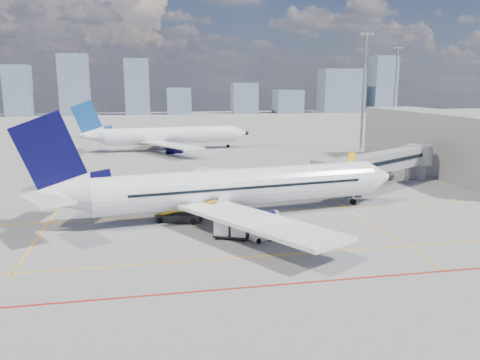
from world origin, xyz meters
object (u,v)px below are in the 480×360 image
object	(u,v)px
ramp_worker	(278,228)
second_aircraft	(164,136)
main_aircraft	(226,189)
baggage_tug	(260,234)
belt_loader	(180,215)
cargo_dolly	(231,228)

from	to	relation	value
ramp_worker	second_aircraft	bearing A→B (deg)	15.41
main_aircraft	second_aircraft	xyz separation A→B (m)	(-4.95, 55.56, 0.01)
baggage_tug	belt_loader	distance (m)	10.45
baggage_tug	belt_loader	world-z (taller)	belt_loader
cargo_dolly	belt_loader	bearing A→B (deg)	148.03
baggage_tug	ramp_worker	xyz separation A→B (m)	(2.06, 1.13, 0.09)
second_aircraft	cargo_dolly	xyz separation A→B (m)	(4.25, -63.14, -2.22)
baggage_tug	belt_loader	bearing A→B (deg)	108.22
second_aircraft	baggage_tug	distance (m)	64.80
ramp_worker	baggage_tug	bearing A→B (deg)	126.20
main_aircraft	baggage_tug	world-z (taller)	main_aircraft
second_aircraft	belt_loader	distance (m)	56.72
main_aircraft	second_aircraft	world-z (taller)	main_aircraft
main_aircraft	baggage_tug	bearing A→B (deg)	-85.48
second_aircraft	belt_loader	xyz separation A→B (m)	(-0.20, -56.67, -2.50)
baggage_tug	ramp_worker	distance (m)	2.35
baggage_tug	ramp_worker	size ratio (longest dim) A/B	1.52
cargo_dolly	ramp_worker	distance (m)	4.66
main_aircraft	baggage_tug	xyz separation A→B (m)	(1.89, -8.83, -2.53)
baggage_tug	cargo_dolly	distance (m)	2.90
main_aircraft	baggage_tug	distance (m)	9.37
belt_loader	baggage_tug	bearing A→B (deg)	-29.39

